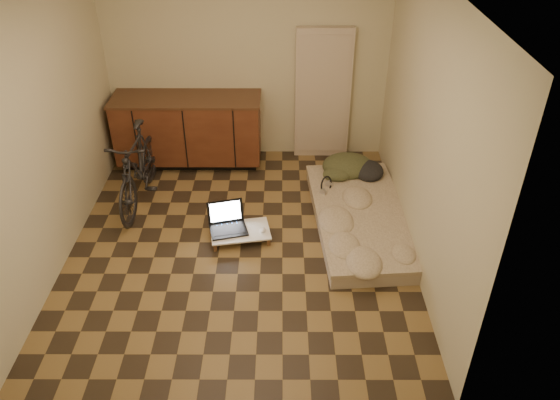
{
  "coord_description": "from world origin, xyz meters",
  "views": [
    {
      "loc": [
        0.42,
        -4.54,
        3.57
      ],
      "look_at": [
        0.41,
        -0.02,
        0.55
      ],
      "focal_mm": 35.0,
      "sensor_mm": 36.0,
      "label": 1
    }
  ],
  "objects_px": {
    "futon": "(361,218)",
    "laptop": "(227,224)",
    "bicycle": "(137,164)",
    "lap_desk": "(240,231)"
  },
  "relations": [
    {
      "from": "futon",
      "to": "laptop",
      "type": "xyz_separation_m",
      "value": [
        -1.44,
        -0.21,
        0.07
      ]
    },
    {
      "from": "bicycle",
      "to": "lap_desk",
      "type": "height_order",
      "value": "bicycle"
    },
    {
      "from": "bicycle",
      "to": "laptop",
      "type": "bearing_deg",
      "value": -29.8
    },
    {
      "from": "bicycle",
      "to": "laptop",
      "type": "relative_size",
      "value": 3.39
    },
    {
      "from": "futon",
      "to": "laptop",
      "type": "distance_m",
      "value": 1.46
    },
    {
      "from": "bicycle",
      "to": "lap_desk",
      "type": "distance_m",
      "value": 1.45
    },
    {
      "from": "laptop",
      "to": "lap_desk",
      "type": "bearing_deg",
      "value": -32.08
    },
    {
      "from": "bicycle",
      "to": "futon",
      "type": "distance_m",
      "value": 2.57
    },
    {
      "from": "futon",
      "to": "lap_desk",
      "type": "bearing_deg",
      "value": -173.29
    },
    {
      "from": "lap_desk",
      "to": "laptop",
      "type": "height_order",
      "value": "laptop"
    }
  ]
}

